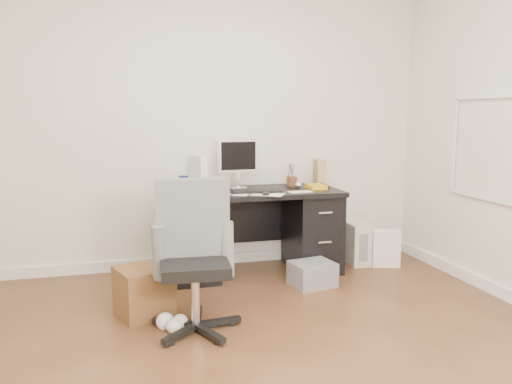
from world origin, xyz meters
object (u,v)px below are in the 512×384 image
keyboard (257,191)px  pc_tower (355,242)px  office_chair (195,258)px  wicker_basket (144,292)px  lcd_monitor (238,164)px  desk (254,229)px

keyboard → pc_tower: keyboard is taller
office_chair → wicker_basket: bearing=135.5°
pc_tower → lcd_monitor: bearing=179.1°
office_chair → pc_tower: (1.70, 1.17, -0.30)m
desk → wicker_basket: desk is taller
lcd_monitor → keyboard: lcd_monitor is taller
desk → pc_tower: bearing=3.3°
desk → keyboard: keyboard is taller
pc_tower → wicker_basket: bearing=-156.5°
lcd_monitor → keyboard: bearing=-70.3°
lcd_monitor → office_chair: 1.42m
office_chair → wicker_basket: size_ratio=2.84×
desk → wicker_basket: 1.27m
lcd_monitor → keyboard: (0.11, -0.24, -0.21)m
desk → wicker_basket: (-1.00, -0.76, -0.23)m
keyboard → office_chair: 1.21m
desk → pc_tower: 1.04m
office_chair → pc_tower: bearing=38.4°
keyboard → office_chair: (-0.67, -0.97, -0.27)m
desk → keyboard: (-0.01, -0.14, 0.36)m
keyboard → wicker_basket: keyboard is taller
desk → office_chair: size_ratio=1.52×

